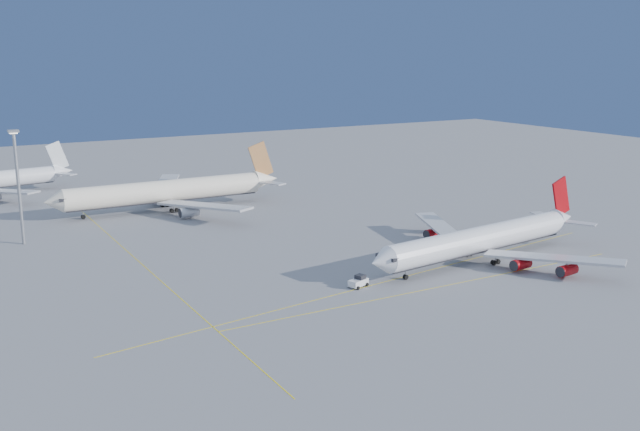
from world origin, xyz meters
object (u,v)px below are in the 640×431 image
at_px(airliner_virgin, 484,239).
at_px(airliner_etihad, 170,191).
at_px(pushback_tug, 359,281).
at_px(light_mast, 18,178).

distance_m(airliner_virgin, airliner_etihad, 91.77).
distance_m(pushback_tug, light_mast, 83.07).
bearing_deg(airliner_etihad, airliner_virgin, -63.01).
relative_size(airliner_virgin, pushback_tug, 14.31).
bearing_deg(airliner_etihad, light_mast, -155.21).
xyz_separation_m(airliner_etihad, light_mast, (-41.41, -19.17, 10.19)).
height_order(airliner_etihad, light_mast, light_mast).
height_order(airliner_virgin, airliner_etihad, airliner_etihad).
distance_m(airliner_virgin, light_mast, 104.61).
relative_size(airliner_etihad, pushback_tug, 15.43).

